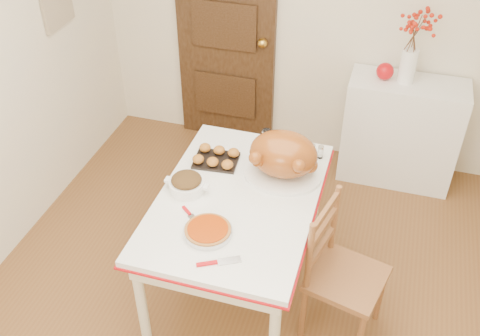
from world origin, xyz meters
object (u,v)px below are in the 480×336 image
(chair_oak, at_px, (347,276))
(turkey_platter, at_px, (283,156))
(kitchen_table, at_px, (238,246))
(sideboard, at_px, (400,132))
(pumpkin_pie, at_px, (208,230))

(chair_oak, height_order, turkey_platter, turkey_platter)
(kitchen_table, distance_m, turkey_platter, 0.66)
(turkey_platter, bearing_deg, chair_oak, -55.77)
(chair_oak, xyz_separation_m, turkey_platter, (-0.50, 0.38, 0.50))
(turkey_platter, bearing_deg, sideboard, 43.19)
(chair_oak, bearing_deg, kitchen_table, 94.69)
(kitchen_table, distance_m, pumpkin_pie, 0.56)
(turkey_platter, distance_m, pumpkin_pie, 0.68)
(pumpkin_pie, bearing_deg, chair_oak, 16.74)
(kitchen_table, relative_size, pumpkin_pie, 5.15)
(kitchen_table, bearing_deg, sideboard, 60.01)
(sideboard, bearing_deg, chair_oak, -96.71)
(kitchen_table, height_order, chair_oak, chair_oak)
(sideboard, height_order, chair_oak, chair_oak)
(pumpkin_pie, bearing_deg, sideboard, 63.05)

